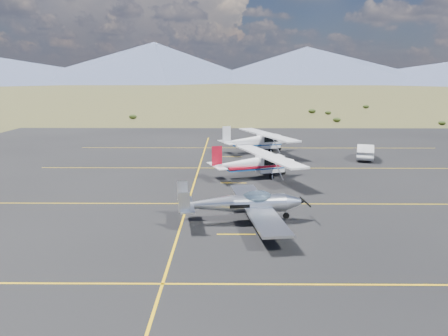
% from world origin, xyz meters
% --- Properties ---
extents(ground, '(1600.00, 1600.00, 0.00)m').
position_xyz_m(ground, '(0.00, 0.00, 0.00)').
color(ground, '#383D1C').
rests_on(ground, ground).
extents(apron, '(72.00, 72.00, 0.02)m').
position_xyz_m(apron, '(0.00, 7.00, 0.00)').
color(apron, black).
rests_on(apron, ground).
extents(aircraft_low_wing, '(7.05, 9.75, 2.11)m').
position_xyz_m(aircraft_low_wing, '(-2.50, -1.34, 1.01)').
color(aircraft_low_wing, silver).
rests_on(aircraft_low_wing, apron).
extents(aircraft_cessna, '(7.49, 10.51, 2.71)m').
position_xyz_m(aircraft_cessna, '(-1.20, 9.48, 1.20)').
color(aircraft_cessna, white).
rests_on(aircraft_cessna, apron).
extents(aircraft_plain, '(8.21, 11.21, 2.91)m').
position_xyz_m(aircraft_plain, '(-0.30, 21.28, 1.29)').
color(aircraft_plain, white).
rests_on(aircraft_plain, apron).
extents(sedan, '(2.78, 4.72, 1.47)m').
position_xyz_m(sedan, '(10.03, 17.42, 0.74)').
color(sedan, silver).
rests_on(sedan, apron).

